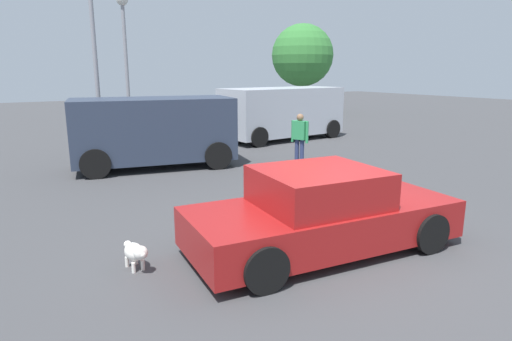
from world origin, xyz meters
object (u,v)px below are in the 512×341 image
(sedan_foreground, at_px, (321,214))
(pedestrian, at_px, (300,135))
(van_white, at_px, (282,112))
(dog, at_px, (135,252))
(light_post_far, at_px, (125,41))
(suv_dark, at_px, (154,130))

(sedan_foreground, height_order, pedestrian, pedestrian)
(van_white, bearing_deg, pedestrian, -124.06)
(dog, distance_m, pedestrian, 7.78)
(dog, xyz_separation_m, light_post_far, (3.29, 11.78, 3.64))
(dog, bearing_deg, sedan_foreground, 66.89)
(sedan_foreground, distance_m, van_white, 11.50)
(sedan_foreground, bearing_deg, light_post_far, 93.19)
(sedan_foreground, xyz_separation_m, pedestrian, (3.61, 5.32, 0.31))
(sedan_foreground, height_order, light_post_far, light_post_far)
(suv_dark, xyz_separation_m, light_post_far, (0.77, 5.27, 2.80))
(dog, height_order, van_white, van_white)
(sedan_foreground, xyz_separation_m, van_white, (6.08, 9.75, 0.54))
(pedestrian, bearing_deg, suv_dark, -52.35)
(van_white, xyz_separation_m, suv_dark, (-6.27, -2.42, -0.04))
(sedan_foreground, bearing_deg, pedestrian, 61.64)
(sedan_foreground, relative_size, pedestrian, 2.88)
(dog, relative_size, van_white, 0.12)
(suv_dark, height_order, light_post_far, light_post_far)
(dog, bearing_deg, light_post_far, 158.26)
(suv_dark, bearing_deg, light_post_far, 93.31)
(suv_dark, relative_size, pedestrian, 3.13)
(sedan_foreground, relative_size, van_white, 0.84)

